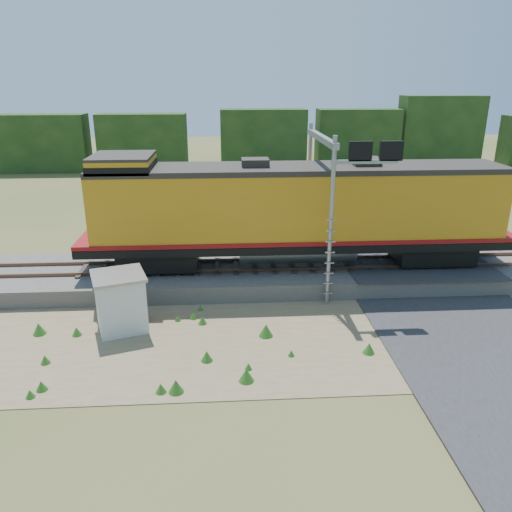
{
  "coord_description": "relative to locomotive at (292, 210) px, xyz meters",
  "views": [
    {
      "loc": [
        -2.25,
        -16.41,
        9.37
      ],
      "look_at": [
        -1.02,
        3.0,
        2.4
      ],
      "focal_mm": 35.0,
      "sensor_mm": 36.0,
      "label": 1
    }
  ],
  "objects": [
    {
      "name": "ground",
      "position": [
        -0.87,
        -6.0,
        -3.54
      ],
      "size": [
        140.0,
        140.0,
        0.0
      ],
      "primitive_type": "plane",
      "color": "#475123",
      "rests_on": "ground"
    },
    {
      "name": "ballast",
      "position": [
        -0.87,
        0.0,
        -3.14
      ],
      "size": [
        70.0,
        5.0,
        0.8
      ],
      "primitive_type": "cube",
      "color": "slate",
      "rests_on": "ground"
    },
    {
      "name": "rails",
      "position": [
        -0.87,
        0.0,
        -2.66
      ],
      "size": [
        70.0,
        1.54,
        0.16
      ],
      "color": "brown",
      "rests_on": "ballast"
    },
    {
      "name": "dirt_shoulder",
      "position": [
        -2.87,
        -5.5,
        -3.52
      ],
      "size": [
        26.0,
        8.0,
        0.03
      ],
      "primitive_type": "cube",
      "color": "#8C7754",
      "rests_on": "ground"
    },
    {
      "name": "road",
      "position": [
        6.13,
        -5.26,
        -3.45
      ],
      "size": [
        7.0,
        66.0,
        0.86
      ],
      "color": "#38383A",
      "rests_on": "ground"
    },
    {
      "name": "tree_line_north",
      "position": [
        -0.87,
        32.0,
        -0.47
      ],
      "size": [
        130.0,
        3.0,
        6.5
      ],
      "color": "#163412",
      "rests_on": "ground"
    },
    {
      "name": "weed_clumps",
      "position": [
        -4.37,
        -5.9,
        -3.54
      ],
      "size": [
        15.0,
        6.2,
        0.56
      ],
      "primitive_type": null,
      "color": "#2B631C",
      "rests_on": "ground"
    },
    {
      "name": "locomotive",
      "position": [
        0.0,
        0.0,
        0.0
      ],
      "size": [
        20.25,
        3.09,
        5.23
      ],
      "color": "black",
      "rests_on": "rails"
    },
    {
      "name": "shed",
      "position": [
        -7.26,
        -4.47,
        -2.37
      ],
      "size": [
        2.45,
        2.45,
        2.31
      ],
      "rotation": [
        0.0,
        0.0,
        0.32
      ],
      "color": "silver",
      "rests_on": "ground"
    },
    {
      "name": "signal_gantry",
      "position": [
        1.6,
        -0.67,
        1.89
      ],
      "size": [
        2.88,
        6.2,
        7.25
      ],
      "color": "gray",
      "rests_on": "ground"
    }
  ]
}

